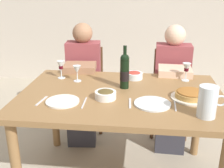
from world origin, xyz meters
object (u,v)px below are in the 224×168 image
(baked_tart, at_px, (190,95))
(olive_bowl, at_px, (106,94))
(dining_table, at_px, (121,105))
(water_pitcher, at_px, (207,104))
(wine_glass_centre, at_px, (77,70))
(dinner_plate_left_setting, at_px, (63,101))
(diner_right, at_px, (172,83))
(chair_right, at_px, (170,86))
(dinner_plate_right_setting, at_px, (152,104))
(wine_glass_left_diner, at_px, (186,68))
(chair_left, at_px, (86,82))
(salad_bowl, at_px, (134,75))
(wine_bottle, at_px, (125,71))
(diner_left, at_px, (83,79))

(baked_tart, height_order, olive_bowl, olive_bowl)
(dining_table, relative_size, baked_tart, 5.48)
(baked_tart, bearing_deg, water_pitcher, -79.44)
(olive_bowl, relative_size, wine_glass_centre, 1.13)
(dinner_plate_left_setting, bearing_deg, diner_right, 46.18)
(water_pitcher, xyz_separation_m, chair_right, (-0.09, 1.21, -0.35))
(dinner_plate_right_setting, bearing_deg, wine_glass_left_diner, 60.88)
(olive_bowl, bearing_deg, chair_left, 109.19)
(salad_bowl, distance_m, olive_bowl, 0.49)
(olive_bowl, bearing_deg, dining_table, 47.36)
(salad_bowl, height_order, chair_right, chair_right)
(water_pitcher, height_order, wine_glass_left_diner, water_pitcher)
(wine_glass_centre, distance_m, chair_right, 1.13)
(wine_bottle, bearing_deg, salad_bowl, 73.65)
(water_pitcher, bearing_deg, dinner_plate_left_setting, 173.16)
(chair_left, xyz_separation_m, diner_left, (0.02, -0.24, 0.12))
(diner_left, bearing_deg, chair_left, -90.87)
(chair_right, bearing_deg, dinner_plate_left_setting, 54.84)
(dining_table, height_order, dinner_plate_left_setting, dinner_plate_left_setting)
(dinner_plate_left_setting, bearing_deg, water_pitcher, -6.84)
(wine_bottle, height_order, dinner_plate_right_setting, wine_bottle)
(dining_table, distance_m, baked_tart, 0.51)
(baked_tart, bearing_deg, wine_glass_centre, 163.15)
(wine_bottle, bearing_deg, baked_tart, -17.93)
(wine_glass_left_diner, relative_size, wine_glass_centre, 1.13)
(diner_right, bearing_deg, dinner_plate_left_setting, 48.26)
(baked_tart, bearing_deg, olive_bowl, -173.30)
(dining_table, relative_size, chair_right, 1.72)
(olive_bowl, distance_m, chair_right, 1.19)
(dinner_plate_left_setting, xyz_separation_m, chair_left, (-0.07, 1.12, -0.27))
(wine_glass_left_diner, distance_m, diner_left, 1.04)
(wine_bottle, distance_m, olive_bowl, 0.27)
(dinner_plate_right_setting, height_order, diner_right, diner_right)
(water_pitcher, distance_m, diner_left, 1.42)
(water_pitcher, xyz_separation_m, wine_glass_centre, (-0.93, 0.54, 0.01))
(diner_right, bearing_deg, dinner_plate_right_setting, 77.32)
(chair_right, xyz_separation_m, diner_right, (-0.01, -0.24, 0.12))
(diner_right, bearing_deg, wine_bottle, 53.89)
(dinner_plate_right_setting, bearing_deg, baked_tart, 26.81)
(chair_right, bearing_deg, diner_left, 15.77)
(wine_glass_left_diner, distance_m, chair_right, 0.67)
(dinner_plate_right_setting, xyz_separation_m, diner_right, (0.22, 0.84, -0.15))
(wine_bottle, distance_m, diner_right, 0.75)
(wine_glass_centre, distance_m, chair_left, 0.78)
(chair_left, bearing_deg, chair_right, 173.70)
(salad_bowl, bearing_deg, diner_left, 147.24)
(wine_glass_centre, xyz_separation_m, diner_right, (0.83, 0.44, -0.24))
(wine_glass_centre, xyz_separation_m, dinner_plate_right_setting, (0.61, -0.40, -0.09))
(dinner_plate_left_setting, height_order, dinner_plate_right_setting, same)
(dining_table, height_order, water_pitcher, water_pitcher)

